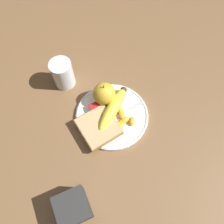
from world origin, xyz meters
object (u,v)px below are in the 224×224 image
Objects in this scene: apple at (103,94)px; condiment_caddy at (73,208)px; bread_slice at (98,127)px; juice_glass at (63,74)px; plate at (112,115)px; banana at (113,108)px; fork at (114,118)px; jam_packet at (96,110)px.

condiment_caddy is (-0.27, 0.20, -0.01)m from apple.
juice_glass is at bearing 10.01° from bread_slice.
apple is at bearing 3.99° from plate.
bread_slice is at bearing 119.51° from banana.
juice_glass is at bearing 26.74° from plate.
bread_slice is (-0.21, -0.04, -0.02)m from juice_glass.
fork is at bearing -46.09° from condiment_caddy.
condiment_caddy is (-0.22, 0.21, 0.00)m from banana.
apple is at bearing -144.51° from juice_glass.
fork is (0.01, -0.06, -0.01)m from bread_slice.
juice_glass is (0.19, 0.09, 0.04)m from plate.
plate is at bearing -127.50° from jam_packet.
apple is at bearing -31.31° from bread_slice.
condiment_caddy is at bearing 146.42° from jam_packet.
juice_glass is at bearing -70.59° from fork.
condiment_caddy is at bearing 141.78° from bread_slice.
banana is (0.01, -0.01, 0.02)m from plate.
condiment_caddy is (-0.18, 0.14, 0.01)m from bread_slice.
apple reaches higher than jam_packet.
bread_slice is 2.99× the size of jam_packet.
plate is 0.29m from condiment_caddy.
bread_slice is (-0.09, 0.05, -0.03)m from apple.
juice_glass reaches higher than jam_packet.
plate is 1.27× the size of fork.
fork is (-0.07, -0.01, -0.03)m from apple.
condiment_caddy is at bearing 164.96° from juice_glass.
juice_glass is 0.41m from condiment_caddy.
fork is (-0.01, -0.00, 0.01)m from plate.
plate is 2.36× the size of juice_glass.
bread_slice is at bearing 164.93° from jam_packet.
jam_packet reaches higher than plate.
banana is 0.85× the size of fork.
condiment_caddy reaches higher than plate.
fork is 2.29× the size of condiment_caddy.
condiment_caddy is at bearing 136.05° from plate.
bread_slice is 0.06m from fork.
apple is 0.53× the size of banana.
jam_packet is at bearing 52.50° from plate.
condiment_caddy is (-0.21, 0.20, 0.03)m from plate.
fork is at bearing -170.10° from plate.
plate is 0.03m from banana.
fork is 0.28m from condiment_caddy.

